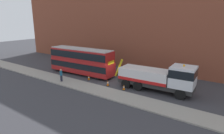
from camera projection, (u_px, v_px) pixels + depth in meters
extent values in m
plane|color=#38383D|center=(117.00, 82.00, 26.42)|extent=(120.00, 120.00, 0.00)
cube|color=gray|center=(98.00, 90.00, 23.08)|extent=(60.00, 2.80, 0.15)
cube|color=brown|center=(145.00, 22.00, 30.84)|extent=(60.00, 1.20, 16.00)
cube|color=#2D2D2D|center=(154.00, 84.00, 23.03)|extent=(9.10, 2.66, 0.55)
cube|color=silver|center=(183.00, 77.00, 21.02)|extent=(2.73, 2.73, 2.30)
cube|color=black|center=(183.00, 73.00, 20.91)|extent=(2.75, 2.75, 0.90)
cube|color=silver|center=(145.00, 74.00, 23.46)|extent=(6.22, 2.90, 1.40)
cube|color=red|center=(145.00, 78.00, 23.59)|extent=(6.23, 2.95, 0.36)
cylinder|color=#B79914|center=(119.00, 68.00, 25.30)|extent=(1.25, 0.34, 2.52)
sphere|color=orange|center=(184.00, 66.00, 20.70)|extent=(0.24, 0.24, 0.24)
cylinder|color=black|center=(185.00, 88.00, 22.30)|extent=(1.18, 0.40, 1.16)
cylinder|color=black|center=(180.00, 94.00, 20.49)|extent=(1.18, 0.40, 1.16)
cylinder|color=black|center=(145.00, 81.00, 24.89)|extent=(1.18, 0.40, 1.16)
cylinder|color=black|center=(138.00, 86.00, 23.07)|extent=(1.18, 0.40, 1.16)
cylinder|color=black|center=(134.00, 79.00, 25.71)|extent=(1.18, 0.40, 1.16)
cylinder|color=black|center=(126.00, 84.00, 23.89)|extent=(1.18, 0.40, 1.16)
cube|color=#AD1E1E|center=(81.00, 66.00, 29.68)|extent=(11.11, 3.05, 1.90)
cube|color=#AD1E1E|center=(81.00, 55.00, 29.23)|extent=(10.89, 2.94, 1.70)
cube|color=black|center=(81.00, 64.00, 29.62)|extent=(11.00, 3.09, 0.90)
cube|color=black|center=(81.00, 54.00, 29.20)|extent=(10.78, 3.08, 1.00)
cube|color=#B2B2B2|center=(81.00, 49.00, 29.00)|extent=(10.66, 2.83, 0.12)
cube|color=yellow|center=(111.00, 63.00, 26.52)|extent=(0.14, 1.50, 0.44)
cylinder|color=black|center=(106.00, 73.00, 28.74)|extent=(1.05, 0.35, 1.04)
cylinder|color=black|center=(98.00, 76.00, 26.97)|extent=(1.05, 0.35, 1.04)
cylinder|color=black|center=(71.00, 67.00, 32.46)|extent=(1.05, 0.35, 1.04)
cylinder|color=black|center=(62.00, 69.00, 30.69)|extent=(1.05, 0.35, 1.04)
cylinder|color=#232333|center=(61.00, 78.00, 25.99)|extent=(0.42, 0.42, 0.85)
cube|color=#1E6084|center=(61.00, 73.00, 25.81)|extent=(0.45, 0.48, 0.62)
sphere|color=tan|center=(61.00, 70.00, 25.70)|extent=(0.24, 0.24, 0.24)
cone|color=orange|center=(89.00, 78.00, 27.00)|extent=(0.32, 0.32, 0.72)
cylinder|color=white|center=(89.00, 77.00, 26.99)|extent=(0.21, 0.21, 0.10)
cube|color=black|center=(89.00, 80.00, 27.08)|extent=(0.36, 0.36, 0.04)
cone|color=orange|center=(108.00, 83.00, 24.71)|extent=(0.32, 0.32, 0.72)
cylinder|color=white|center=(108.00, 83.00, 24.70)|extent=(0.21, 0.21, 0.10)
cube|color=black|center=(108.00, 86.00, 24.80)|extent=(0.36, 0.36, 0.04)
cone|color=orange|center=(124.00, 87.00, 23.24)|extent=(0.32, 0.32, 0.72)
cylinder|color=white|center=(124.00, 87.00, 23.23)|extent=(0.21, 0.21, 0.10)
cube|color=black|center=(124.00, 90.00, 23.32)|extent=(0.36, 0.36, 0.04)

